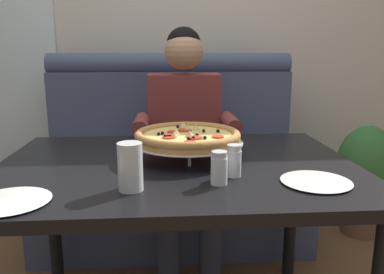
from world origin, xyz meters
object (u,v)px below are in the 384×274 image
at_px(shaker_pepper_flakes, 219,170).
at_px(potted_plant, 365,175).
at_px(plate_near_left, 316,180).
at_px(drinking_glass, 130,169).
at_px(shaker_parmesan, 234,163).
at_px(booth_bench, 172,172).
at_px(diner_main, 185,132).
at_px(dining_table, 177,183).
at_px(pizza, 187,137).
at_px(plate_near_right, 9,199).

relative_size(shaker_pepper_flakes, potted_plant, 0.15).
height_order(plate_near_left, drinking_glass, drinking_glass).
bearing_deg(drinking_glass, potted_plant, 39.48).
bearing_deg(shaker_parmesan, plate_near_left, -18.46).
bearing_deg(booth_bench, plate_near_left, -70.10).
bearing_deg(potted_plant, plate_near_left, -125.24).
distance_m(diner_main, drinking_glass, 0.98).
bearing_deg(drinking_glass, plate_near_left, 2.35).
distance_m(shaker_parmesan, drinking_glass, 0.35).
relative_size(shaker_pepper_flakes, drinking_glass, 0.73).
bearing_deg(shaker_pepper_flakes, dining_table, 117.16).
height_order(diner_main, drinking_glass, diner_main).
bearing_deg(shaker_parmesan, pizza, 120.28).
bearing_deg(pizza, dining_table, -122.87).
xyz_separation_m(shaker_parmesan, plate_near_left, (0.25, -0.08, -0.04)).
xyz_separation_m(diner_main, drinking_glass, (-0.21, -0.96, 0.10)).
xyz_separation_m(diner_main, plate_near_left, (0.37, -0.93, 0.04)).
bearing_deg(shaker_pepper_flakes, diner_main, 93.58).
xyz_separation_m(diner_main, shaker_parmesan, (0.12, -0.85, 0.08)).
bearing_deg(dining_table, potted_plant, 34.74).
bearing_deg(pizza, plate_near_left, -39.59).
xyz_separation_m(drinking_glass, potted_plant, (1.35, 1.11, -0.42)).
relative_size(booth_bench, plate_near_right, 7.09).
relative_size(diner_main, pizza, 2.97).
bearing_deg(plate_near_right, shaker_parmesan, 15.56).
height_order(diner_main, plate_near_left, diner_main).
distance_m(dining_table, shaker_parmesan, 0.28).
bearing_deg(plate_near_left, potted_plant, 54.76).
distance_m(booth_bench, pizza, 0.97).
bearing_deg(potted_plant, dining_table, -145.26).
relative_size(shaker_pepper_flakes, plate_near_right, 0.47).
height_order(shaker_parmesan, plate_near_right, shaker_parmesan).
distance_m(booth_bench, drinking_glass, 1.30).
bearing_deg(booth_bench, drinking_glass, -96.83).
bearing_deg(drinking_glass, plate_near_right, -166.95).
relative_size(booth_bench, diner_main, 1.25).
xyz_separation_m(pizza, shaker_parmesan, (0.14, -0.24, -0.04)).
xyz_separation_m(pizza, shaker_pepper_flakes, (0.08, -0.31, -0.04)).
height_order(dining_table, plate_near_left, plate_near_left).
xyz_separation_m(dining_table, drinking_glass, (-0.15, -0.28, 0.15)).
relative_size(plate_near_left, plate_near_right, 1.00).
xyz_separation_m(booth_bench, plate_near_left, (0.43, -1.20, 0.35)).
distance_m(dining_table, potted_plant, 1.49).
relative_size(pizza, plate_near_right, 1.92).
relative_size(booth_bench, pizza, 3.69).
bearing_deg(dining_table, plate_near_left, -30.29).
bearing_deg(plate_near_left, plate_near_right, -173.74).
xyz_separation_m(booth_bench, drinking_glass, (-0.15, -1.22, 0.41)).
distance_m(diner_main, pizza, 0.62).
relative_size(booth_bench, plate_near_left, 7.10).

